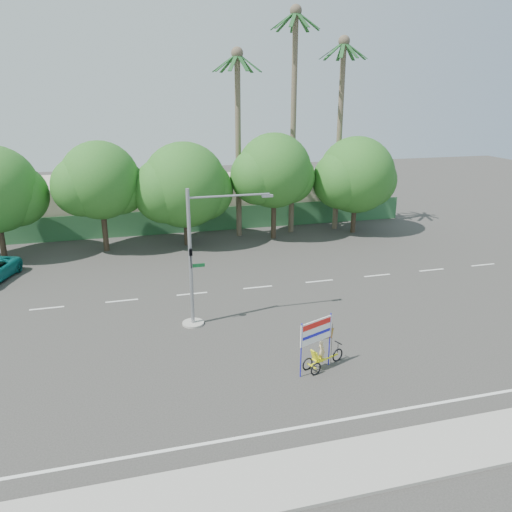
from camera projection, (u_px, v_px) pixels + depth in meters
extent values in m
plane|color=#33302D|center=(261.00, 356.00, 22.44)|extent=(120.00, 120.00, 0.00)
cube|color=gray|center=(325.00, 471.00, 15.54)|extent=(50.00, 2.40, 0.12)
cube|color=#336B3D|center=(193.00, 220.00, 41.85)|extent=(38.00, 0.08, 2.00)
cube|color=beige|center=(71.00, 204.00, 43.23)|extent=(12.00, 8.00, 4.00)
cube|color=beige|center=(269.00, 196.00, 47.67)|extent=(14.00, 8.00, 3.60)
cylinder|color=#473828|center=(1.00, 234.00, 34.99)|extent=(0.40, 0.40, 3.52)
sphere|color=#1B5A1A|center=(17.00, 196.00, 34.76)|extent=(4.32, 4.32, 4.32)
cylinder|color=#473828|center=(105.00, 226.00, 36.66)|extent=(0.40, 0.40, 3.74)
sphere|color=#1B5A1A|center=(100.00, 180.00, 35.59)|extent=(5.60, 5.60, 5.60)
sphere|color=#1B5A1A|center=(119.00, 187.00, 36.36)|extent=(4.03, 4.03, 4.03)
sphere|color=#1B5A1A|center=(82.00, 186.00, 35.16)|extent=(4.26, 4.26, 4.26)
cylinder|color=#473828|center=(186.00, 224.00, 38.19)|extent=(0.40, 0.40, 3.30)
sphere|color=#1B5A1A|center=(184.00, 185.00, 37.25)|extent=(6.40, 6.40, 6.40)
sphere|color=#1B5A1A|center=(203.00, 190.00, 38.04)|extent=(4.61, 4.61, 4.61)
sphere|color=#1B5A1A|center=(165.00, 191.00, 36.76)|extent=(4.86, 4.86, 4.86)
cylinder|color=#473828|center=(274.00, 215.00, 39.80)|extent=(0.40, 0.40, 3.87)
sphere|color=#1B5A1A|center=(274.00, 171.00, 38.70)|extent=(5.80, 5.80, 5.80)
sphere|color=#1B5A1A|center=(289.00, 177.00, 39.48)|extent=(4.18, 4.18, 4.18)
sphere|color=#1B5A1A|center=(259.00, 176.00, 38.26)|extent=(4.41, 4.41, 4.41)
cylinder|color=#473828|center=(354.00, 212.00, 41.58)|extent=(0.40, 0.40, 3.43)
sphere|color=#1B5A1A|center=(356.00, 175.00, 40.59)|extent=(6.20, 6.20, 6.20)
sphere|color=#1B5A1A|center=(370.00, 180.00, 41.38)|extent=(4.46, 4.46, 4.46)
sphere|color=#1B5A1A|center=(341.00, 180.00, 40.12)|extent=(4.71, 4.71, 4.71)
cylinder|color=#70604C|center=(293.00, 128.00, 39.60)|extent=(0.44, 0.44, 17.00)
sphere|color=#70604C|center=(296.00, 10.00, 36.93)|extent=(0.90, 0.90, 0.90)
cube|color=#1C4C21|center=(308.00, 21.00, 37.36)|extent=(1.91, 0.28, 1.36)
cube|color=#1C4C21|center=(302.00, 22.00, 37.86)|extent=(1.65, 1.44, 1.36)
cube|color=#1C4C21|center=(294.00, 22.00, 38.02)|extent=(0.61, 1.93, 1.36)
cube|color=#1C4C21|center=(286.00, 21.00, 37.77)|extent=(1.20, 1.80, 1.36)
cube|color=#1C4C21|center=(283.00, 20.00, 37.21)|extent=(1.89, 0.92, 1.36)
cube|color=#1C4C21|center=(286.00, 19.00, 36.62)|extent=(1.89, 0.92, 1.36)
cube|color=#1C4C21|center=(293.00, 19.00, 36.27)|extent=(1.20, 1.80, 1.36)
cube|color=#1C4C21|center=(302.00, 19.00, 36.32)|extent=(0.61, 1.93, 1.36)
cube|color=#1C4C21|center=(308.00, 20.00, 36.75)|extent=(1.65, 1.44, 1.36)
cylinder|color=#70604C|center=(339.00, 140.00, 40.89)|extent=(0.44, 0.44, 15.00)
sphere|color=#70604C|center=(344.00, 41.00, 38.53)|extent=(0.90, 0.90, 0.90)
cube|color=#1C4C21|center=(355.00, 50.00, 38.97)|extent=(1.91, 0.28, 1.36)
cube|color=#1C4C21|center=(349.00, 51.00, 39.47)|extent=(1.65, 1.44, 1.36)
cube|color=#1C4C21|center=(341.00, 51.00, 39.63)|extent=(0.61, 1.93, 1.36)
cube|color=#1C4C21|center=(334.00, 51.00, 39.37)|extent=(1.20, 1.80, 1.36)
cube|color=#1C4C21|center=(331.00, 50.00, 38.82)|extent=(1.89, 0.92, 1.36)
cube|color=#1C4C21|center=(335.00, 50.00, 38.23)|extent=(1.89, 0.92, 1.36)
cube|color=#1C4C21|center=(342.00, 49.00, 37.87)|extent=(1.20, 1.80, 1.36)
cube|color=#1C4C21|center=(351.00, 49.00, 37.92)|extent=(0.61, 1.93, 1.36)
cube|color=#1C4C21|center=(356.00, 50.00, 38.36)|extent=(1.65, 1.44, 1.36)
cylinder|color=#70604C|center=(238.00, 149.00, 38.98)|extent=(0.44, 0.44, 14.00)
sphere|color=#70604C|center=(237.00, 53.00, 36.77)|extent=(0.90, 0.90, 0.90)
cube|color=#1C4C21|center=(250.00, 63.00, 37.21)|extent=(1.91, 0.28, 1.36)
cube|color=#1C4C21|center=(245.00, 63.00, 37.71)|extent=(1.65, 1.44, 1.36)
cube|color=#1C4C21|center=(237.00, 63.00, 37.87)|extent=(0.61, 1.93, 1.36)
cube|color=#1C4C21|center=(229.00, 63.00, 37.62)|extent=(1.20, 1.80, 1.36)
cube|color=#1C4C21|center=(225.00, 63.00, 37.06)|extent=(1.89, 0.92, 1.36)
cube|color=#1C4C21|center=(226.00, 62.00, 36.47)|extent=(1.89, 0.92, 1.36)
cube|color=#1C4C21|center=(233.00, 62.00, 36.12)|extent=(1.20, 1.80, 1.36)
cube|color=#1C4C21|center=(242.00, 62.00, 36.17)|extent=(0.61, 1.93, 1.36)
cube|color=#1C4C21|center=(249.00, 62.00, 36.60)|extent=(1.65, 1.44, 1.36)
cylinder|color=gray|center=(193.00, 323.00, 25.48)|extent=(1.10, 1.10, 0.10)
cylinder|color=gray|center=(190.00, 259.00, 24.40)|extent=(0.18, 0.18, 7.00)
cylinder|color=gray|center=(229.00, 196.00, 23.93)|extent=(4.00, 0.10, 0.10)
cube|color=gray|center=(267.00, 196.00, 24.42)|extent=(0.55, 0.20, 0.12)
imported|color=black|center=(191.00, 259.00, 24.17)|extent=(0.16, 0.20, 1.00)
cube|color=#14662D|center=(198.00, 265.00, 24.59)|extent=(0.70, 0.04, 0.18)
torus|color=black|center=(337.00, 355.00, 21.96)|extent=(0.60, 0.30, 0.62)
torus|color=black|center=(308.00, 364.00, 21.28)|extent=(0.56, 0.28, 0.58)
torus|color=black|center=(316.00, 369.00, 20.90)|extent=(0.56, 0.28, 0.58)
cube|color=yellow|center=(325.00, 359.00, 21.51)|extent=(1.45, 0.63, 0.05)
cube|color=yellow|center=(312.00, 366.00, 21.08)|extent=(0.26, 0.53, 0.05)
cube|color=yellow|center=(319.00, 359.00, 21.26)|extent=(0.57, 0.52, 0.05)
cube|color=yellow|center=(315.00, 356.00, 21.04)|extent=(0.33, 0.43, 0.49)
cylinder|color=black|center=(338.00, 348.00, 21.85)|extent=(0.04, 0.04, 0.50)
cube|color=black|center=(338.00, 343.00, 21.77)|extent=(0.19, 0.39, 0.04)
imported|color=#CCB284|center=(322.00, 351.00, 21.23)|extent=(0.35, 0.42, 0.98)
cylinder|color=#1B1ACA|center=(301.00, 351.00, 20.42)|extent=(0.07, 0.07, 2.46)
cylinder|color=#1B1ACA|center=(330.00, 339.00, 21.35)|extent=(0.07, 0.07, 2.46)
cube|color=white|center=(316.00, 331.00, 20.69)|extent=(1.62, 0.69, 1.00)
cube|color=red|center=(317.00, 324.00, 20.56)|extent=(1.44, 0.59, 0.24)
cube|color=#1B1ACA|center=(317.00, 334.00, 20.70)|extent=(1.44, 0.59, 0.13)
cylinder|color=black|center=(332.00, 344.00, 21.52)|extent=(0.02, 0.02, 1.91)
cube|color=red|center=(327.00, 334.00, 21.15)|extent=(0.75, 0.32, 0.60)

